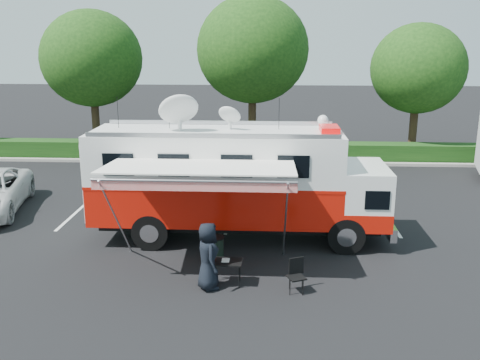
% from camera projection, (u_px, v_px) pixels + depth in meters
% --- Properties ---
extents(ground_plane, '(120.00, 120.00, 0.00)m').
position_uv_depth(ground_plane, '(239.00, 238.00, 18.20)').
color(ground_plane, black).
rests_on(ground_plane, ground).
extents(back_border, '(60.00, 6.14, 8.87)m').
position_uv_depth(back_border, '(273.00, 67.00, 29.28)').
color(back_border, '#9E998E').
rests_on(back_border, ground_plane).
extents(stall_lines, '(24.12, 5.50, 0.01)m').
position_uv_depth(stall_lines, '(231.00, 210.00, 21.11)').
color(stall_lines, silver).
rests_on(stall_lines, ground_plane).
extents(command_truck, '(9.80, 2.70, 4.71)m').
position_uv_depth(command_truck, '(237.00, 181.00, 17.68)').
color(command_truck, black).
rests_on(command_truck, ground_plane).
extents(awning, '(5.35, 2.76, 3.23)m').
position_uv_depth(awning, '(199.00, 171.00, 14.76)').
color(awning, white).
rests_on(awning, ground_plane).
extents(person, '(0.88, 1.06, 1.87)m').
position_uv_depth(person, '(208.00, 288.00, 14.55)').
color(person, black).
rests_on(person, ground_plane).
extents(folding_table, '(0.85, 0.63, 0.70)m').
position_uv_depth(folding_table, '(227.00, 263.00, 14.58)').
color(folding_table, black).
rests_on(folding_table, ground_plane).
extents(folding_chair, '(0.56, 0.60, 0.91)m').
position_uv_depth(folding_chair, '(296.00, 272.00, 14.27)').
color(folding_chair, black).
rests_on(folding_chair, ground_plane).
extents(trash_bin, '(0.53, 0.53, 0.80)m').
position_uv_depth(trash_bin, '(216.00, 249.00, 16.14)').
color(trash_bin, black).
rests_on(trash_bin, ground_plane).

